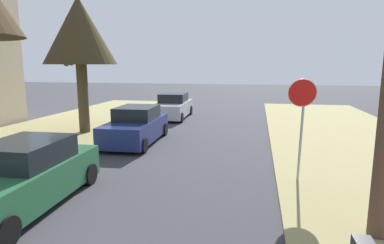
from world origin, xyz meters
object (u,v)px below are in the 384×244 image
Objects in this scene: parked_sedan_green at (23,177)px; parked_sedan_navy at (136,126)px; parked_sedan_silver at (173,107)px; stop_sign_far at (302,108)px; street_tree_left_mid_b at (79,32)px.

parked_sedan_navy is (0.25, 6.76, 0.00)m from parked_sedan_green.
parked_sedan_navy is 1.00× the size of parked_sedan_silver.
stop_sign_far is 11.35m from street_tree_left_mid_b.
parked_sedan_navy is (-6.41, 3.79, -1.46)m from stop_sign_far.
parked_sedan_silver is at bearing 60.31° from street_tree_left_mid_b.
street_tree_left_mid_b is at bearing 151.77° from stop_sign_far.
parked_sedan_silver is (-6.56, 10.73, -1.46)m from stop_sign_far.
parked_sedan_green is at bearing -69.61° from street_tree_left_mid_b.
parked_sedan_green is (-6.66, -2.98, -1.46)m from stop_sign_far.
parked_sedan_silver is at bearing 121.44° from stop_sign_far.
street_tree_left_mid_b is 5.53m from parked_sedan_navy.
street_tree_left_mid_b is 9.69m from parked_sedan_green.
parked_sedan_green is at bearing -92.13° from parked_sedan_navy.
street_tree_left_mid_b is (-9.70, 5.21, 2.75)m from stop_sign_far.
street_tree_left_mid_b is at bearing -119.69° from parked_sedan_silver.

